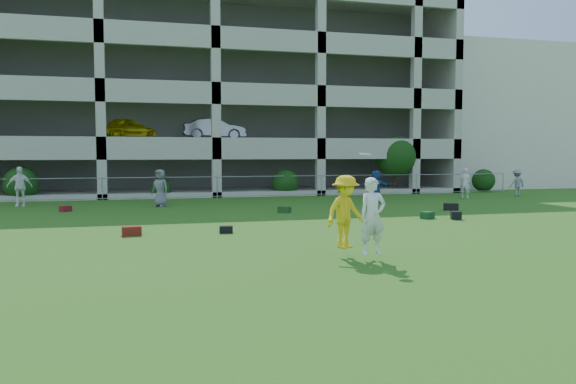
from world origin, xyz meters
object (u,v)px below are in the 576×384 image
object	(u,v)px
crate_d	(456,215)
frisbee_contest	(353,213)
parking_garage	(200,101)
bystander_c	(160,188)
bystander_b	(20,187)
bystander_d	(376,186)
stucco_building	(489,121)
bystander_e	(465,183)
bystander_f	(517,183)

from	to	relation	value
crate_d	frisbee_contest	size ratio (longest dim) A/B	0.15
frisbee_contest	parking_garage	world-z (taller)	parking_garage
bystander_c	bystander_b	bearing A→B (deg)	-156.73
bystander_c	parking_garage	size ratio (longest dim) A/B	0.06
bystander_d	stucco_building	bearing A→B (deg)	-141.33
bystander_e	frisbee_contest	size ratio (longest dim) A/B	0.71
bystander_e	parking_garage	distance (m)	18.69
bystander_c	bystander_e	xyz separation A→B (m)	(16.21, 0.78, -0.03)
stucco_building	bystander_f	world-z (taller)	stucco_building
bystander_c	bystander_d	distance (m)	10.38
bystander_f	crate_d	distance (m)	13.17
crate_d	frisbee_contest	bearing A→B (deg)	-136.14
crate_d	bystander_c	bearing A→B (deg)	142.99
bystander_b	parking_garage	world-z (taller)	parking_garage
stucco_building	parking_garage	world-z (taller)	parking_garage
stucco_building	bystander_c	xyz separation A→B (m)	(-26.19, -13.43, -4.14)
stucco_building	bystander_e	xyz separation A→B (m)	(-9.97, -12.65, -4.18)
bystander_e	frisbee_contest	distance (m)	19.29
bystander_c	bystander_e	bearing A→B (deg)	41.05
stucco_building	crate_d	size ratio (longest dim) A/B	45.71
stucco_building	bystander_f	xyz separation A→B (m)	(-6.32, -12.12, -4.24)
bystander_d	crate_d	world-z (taller)	bystander_d
stucco_building	bystander_b	bearing A→B (deg)	-160.08
bystander_d	parking_garage	world-z (taller)	parking_garage
stucco_building	parking_garage	bearing A→B (deg)	-179.25
stucco_building	bystander_d	distance (m)	21.56
bystander_d	bystander_e	distance (m)	6.01
bystander_e	parking_garage	bearing A→B (deg)	9.50
bystander_f	parking_garage	world-z (taller)	parking_garage
bystander_f	bystander_c	bearing A→B (deg)	-3.18
bystander_c	crate_d	bearing A→B (deg)	1.30
bystander_b	frisbee_contest	size ratio (longest dim) A/B	0.79
bystander_e	frisbee_contest	world-z (taller)	frisbee_contest
bystander_c	frisbee_contest	xyz separation A→B (m)	(3.93, -14.09, 0.21)
bystander_e	bystander_f	size ratio (longest dim) A/B	1.08
frisbee_contest	parking_garage	bearing A→B (deg)	91.58
parking_garage	bystander_d	bearing A→B (deg)	-62.39
bystander_d	parking_garage	xyz separation A→B (m)	(-7.19, 13.74, 5.21)
bystander_e	bystander_f	bearing A→B (deg)	-118.75
crate_d	parking_garage	world-z (taller)	parking_garage
bystander_e	bystander_f	world-z (taller)	bystander_e
bystander_d	bystander_e	size ratio (longest dim) A/B	0.98
stucco_building	bystander_f	size ratio (longest dim) A/B	10.55
bystander_c	bystander_d	bearing A→B (deg)	34.95
stucco_building	bystander_d	size ratio (longest dim) A/B	9.94
bystander_b	crate_d	xyz separation A→B (m)	(16.65, -9.53, -0.77)
stucco_building	bystander_f	bearing A→B (deg)	-117.55
bystander_c	parking_garage	distance (m)	14.46
bystander_b	frisbee_contest	distance (m)	18.76
frisbee_contest	bystander_c	bearing A→B (deg)	105.59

